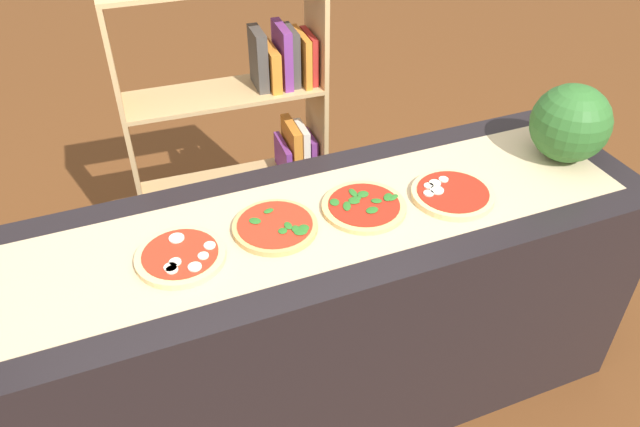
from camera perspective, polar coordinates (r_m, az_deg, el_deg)
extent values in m
plane|color=brown|center=(2.65, 0.00, -16.13)|extent=(12.00, 12.00, 0.00)
cube|color=black|center=(2.29, 0.00, -9.43)|extent=(2.28, 0.69, 0.91)
cube|color=tan|center=(1.98, 0.00, -0.43)|extent=(2.07, 0.48, 0.00)
cylinder|color=#E5C17F|center=(1.87, -12.73, -3.87)|extent=(0.27, 0.27, 0.02)
cylinder|color=red|center=(1.86, -12.77, -3.60)|extent=(0.22, 0.22, 0.00)
cylinder|color=#EFE5CC|center=(1.83, -13.21, -4.38)|extent=(0.04, 0.04, 0.00)
cylinder|color=#EFE5CC|center=(1.91, -13.09, -2.22)|extent=(0.05, 0.05, 0.00)
cylinder|color=#EFE5CC|center=(1.80, -11.47, -4.84)|extent=(0.04, 0.04, 0.00)
cylinder|color=#EFE5CC|center=(1.82, -13.62, -4.85)|extent=(0.04, 0.04, 0.00)
cylinder|color=#EFE5CC|center=(1.87, -10.14, -2.92)|extent=(0.04, 0.04, 0.00)
cylinder|color=#EFE5CC|center=(1.84, -10.71, -3.85)|extent=(0.03, 0.03, 0.00)
cylinder|color=#EFE5CC|center=(1.81, -13.49, -5.06)|extent=(0.03, 0.03, 0.00)
cylinder|color=tan|center=(1.94, -4.15, -1.25)|extent=(0.27, 0.27, 0.02)
cylinder|color=red|center=(1.93, -4.16, -1.00)|extent=(0.24, 0.24, 0.00)
ellipsoid|color=#286B23|center=(1.98, -4.76, 0.25)|extent=(0.04, 0.03, 0.00)
ellipsoid|color=#286B23|center=(1.92, -2.96, -1.12)|extent=(0.03, 0.04, 0.00)
ellipsoid|color=#286B23|center=(1.90, -2.28, -1.41)|extent=(0.03, 0.04, 0.00)
ellipsoid|color=#286B23|center=(1.90, -3.46, -1.60)|extent=(0.04, 0.04, 0.00)
ellipsoid|color=#286B23|center=(1.89, -1.78, -1.67)|extent=(0.04, 0.04, 0.00)
ellipsoid|color=#286B23|center=(1.94, -6.02, -0.67)|extent=(0.05, 0.05, 0.00)
ellipsoid|color=#286B23|center=(1.90, -1.50, -1.33)|extent=(0.04, 0.04, 0.00)
cylinder|color=#DBB26B|center=(2.02, 4.08, 0.63)|extent=(0.28, 0.28, 0.02)
cylinder|color=#AD2314|center=(2.01, 4.09, 0.84)|extent=(0.23, 0.23, 0.00)
ellipsoid|color=#286B23|center=(2.01, 1.34, 1.06)|extent=(0.04, 0.05, 0.00)
ellipsoid|color=#286B23|center=(2.02, 3.17, 1.10)|extent=(0.04, 0.03, 0.00)
ellipsoid|color=#286B23|center=(2.05, 3.98, 1.80)|extent=(0.05, 0.05, 0.00)
ellipsoid|color=#286B23|center=(2.05, 6.76, 1.48)|extent=(0.05, 0.04, 0.00)
ellipsoid|color=#286B23|center=(2.03, 3.22, 1.33)|extent=(0.05, 0.03, 0.00)
ellipsoid|color=#286B23|center=(2.05, 6.29, 1.53)|extent=(0.05, 0.05, 0.00)
ellipsoid|color=#286B23|center=(1.99, 4.83, 0.32)|extent=(0.05, 0.04, 0.00)
ellipsoid|color=#286B23|center=(2.00, 2.44, 0.77)|extent=(0.04, 0.06, 0.00)
ellipsoid|color=#286B23|center=(2.06, 3.06, 1.94)|extent=(0.03, 0.05, 0.00)
ellipsoid|color=#286B23|center=(2.03, 5.23, 1.17)|extent=(0.04, 0.04, 0.00)
cylinder|color=#E5C17F|center=(2.11, 12.12, 1.74)|extent=(0.28, 0.28, 0.02)
cylinder|color=#AD2314|center=(2.11, 12.17, 2.01)|extent=(0.24, 0.24, 0.00)
cylinder|color=#EFE5CC|center=(2.08, 9.98, 1.85)|extent=(0.03, 0.03, 0.00)
cylinder|color=#EFE5CC|center=(2.09, 10.73, 2.12)|extent=(0.05, 0.05, 0.00)
cylinder|color=#EFE5CC|center=(2.12, 10.61, 2.70)|extent=(0.04, 0.04, 0.00)
cylinder|color=#EFE5CC|center=(2.15, 11.32, 3.11)|extent=(0.03, 0.03, 0.00)
cylinder|color=#EFE5CC|center=(2.11, 9.99, 2.53)|extent=(0.03, 0.03, 0.00)
sphere|color=#2D6628|center=(2.38, 22.09, 7.72)|extent=(0.28, 0.28, 0.28)
cube|color=tan|center=(2.90, -0.30, 8.11)|extent=(0.03, 0.27, 1.41)
cube|color=tan|center=(2.78, -16.93, 4.96)|extent=(0.03, 0.27, 1.41)
cube|color=tan|center=(3.22, -7.35, -3.99)|extent=(0.83, 0.31, 0.02)
cube|color=gold|center=(3.20, -0.94, -0.69)|extent=(0.05, 0.20, 0.26)
cube|color=gold|center=(3.21, -1.81, -1.32)|extent=(0.04, 0.22, 0.20)
cube|color=#753384|center=(3.19, -2.52, -1.39)|extent=(0.04, 0.21, 0.21)
cube|color=gold|center=(3.17, -3.33, -1.25)|extent=(0.05, 0.18, 0.25)
cube|color=gold|center=(3.18, -4.11, -1.87)|extent=(0.04, 0.16, 0.19)
cube|color=orange|center=(3.17, -4.86, -2.00)|extent=(0.04, 0.20, 0.19)
cube|color=#234799|center=(3.15, -5.75, -1.83)|extent=(0.05, 0.21, 0.24)
cube|color=tan|center=(2.93, -8.06, 2.77)|extent=(0.83, 0.31, 0.02)
cube|color=#753384|center=(2.96, -0.95, 5.74)|extent=(0.04, 0.17, 0.18)
cube|color=silver|center=(2.93, -1.66, 6.07)|extent=(0.04, 0.17, 0.23)
cube|color=orange|center=(2.91, -2.61, 6.06)|extent=(0.05, 0.22, 0.25)
cube|color=#753384|center=(2.93, -3.41, 5.17)|extent=(0.04, 0.22, 0.16)
cube|color=tan|center=(2.70, -8.93, 10.85)|extent=(0.83, 0.31, 0.02)
cube|color=#B22823|center=(2.73, -1.00, 14.28)|extent=(0.04, 0.18, 0.21)
cube|color=orange|center=(2.72, -1.73, 14.22)|extent=(0.04, 0.22, 0.21)
cube|color=#47423D|center=(2.70, -2.66, 14.34)|extent=(0.04, 0.17, 0.24)
cube|color=#753384|center=(2.69, -3.49, 14.39)|extent=(0.05, 0.20, 0.25)
cube|color=orange|center=(2.70, -4.58, 13.42)|extent=(0.05, 0.21, 0.17)
cube|color=#47423D|center=(2.67, -5.70, 14.00)|extent=(0.05, 0.17, 0.25)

